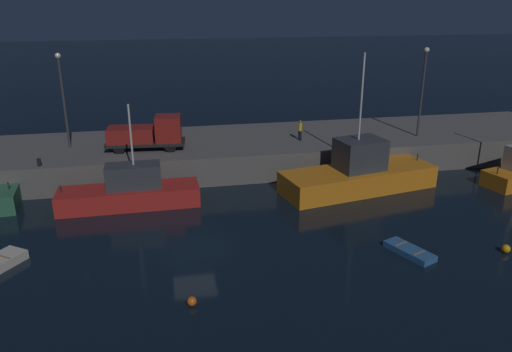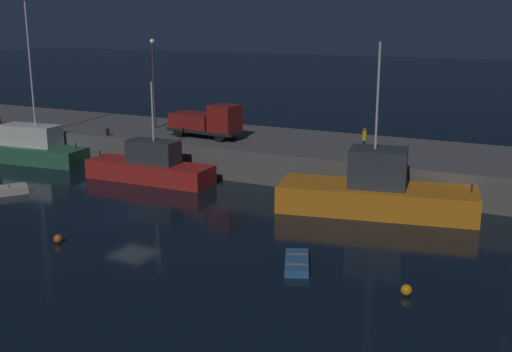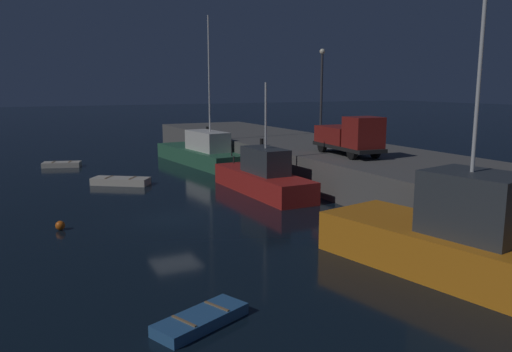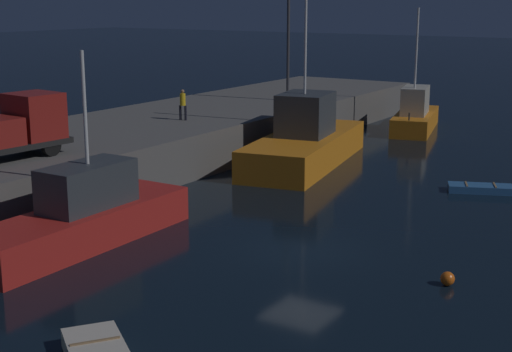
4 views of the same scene
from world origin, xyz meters
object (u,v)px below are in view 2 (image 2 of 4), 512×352
Objects in this scene: fishing_boat_blue at (150,167)px; mooring_buoy_mid at (406,290)px; fishing_trawler_red at (377,192)px; fishing_boat_white at (22,148)px; mooring_buoy_near at (58,239)px; dinghy_orange_near at (297,263)px; bollard_central at (108,132)px; lamp_post_west at (154,76)px; dockworker at (364,138)px; utility_truck at (208,122)px.

fishing_boat_blue reaches higher than mooring_buoy_mid.
fishing_boat_white is at bearing 178.02° from fishing_trawler_red.
mooring_buoy_near is (-13.49, -12.71, -1.02)m from fishing_trawler_red.
mooring_buoy_mid is at bearing -19.12° from fishing_boat_white.
dinghy_orange_near is (29.35, -11.13, -0.86)m from fishing_boat_white.
dinghy_orange_near is 26.01m from bollard_central.
fishing_boat_white is 27.90× the size of mooring_buoy_near.
mooring_buoy_near is 23.14m from lamp_post_west.
fishing_trawler_red is at bearing -66.22° from dockworker.
fishing_trawler_red is at bearing -8.23° from bollard_central.
fishing_boat_blue is 19.52× the size of mooring_buoy_mid.
utility_truck is (14.99, 4.99, 2.56)m from fishing_boat_white.
mooring_buoy_mid is 26.37m from utility_truck.
bollard_central is (-1.42, -4.58, -4.14)m from lamp_post_west.
utility_truck is at bearing 95.66° from mooring_buoy_near.
dinghy_orange_near is at bearing -48.29° from utility_truck.
fishing_trawler_red is 1.64× the size of lamp_post_west.
utility_truck is at bearing 158.53° from fishing_trawler_red.
dockworker is at bearing -4.81° from lamp_post_west.
bollard_central is (-6.39, 3.20, 1.52)m from fishing_boat_blue.
lamp_post_west is at bearing 163.44° from utility_truck.
fishing_trawler_red is at bearing 112.10° from mooring_buoy_mid.
bollard_central is at bearing 17.70° from fishing_boat_white.
utility_truck is at bearing 18.41° from fishing_boat_white.
fishing_trawler_red reaches higher than mooring_buoy_mid.
mooring_buoy_near is at bearing -39.24° from fishing_boat_white.
utility_truck is at bearing 19.07° from bollard_central.
fishing_trawler_red reaches higher than bollard_central.
dockworker is at bearing 1.37° from utility_truck.
mooring_buoy_mid is 0.08× the size of utility_truck.
fishing_boat_white reaches higher than fishing_boat_blue.
dockworker is (18.92, -1.59, -3.42)m from lamp_post_west.
fishing_boat_white is 31.40m from dinghy_orange_near.
fishing_boat_blue is 6.56m from utility_truck.
fishing_boat_white is 2.03× the size of utility_truck.
fishing_boat_white is at bearing 160.88° from mooring_buoy_mid.
mooring_buoy_mid is (4.48, -11.02, -1.00)m from fishing_trawler_red.
lamp_post_west reaches higher than bollard_central.
fishing_boat_white is (-30.34, 1.05, -0.21)m from fishing_trawler_red.
fishing_boat_blue reaches higher than dinghy_orange_near.
fishing_trawler_red is 26.75× the size of mooring_buoy_near.
dinghy_orange_near is (-0.99, -10.08, -1.07)m from fishing_trawler_red.
fishing_boat_white is at bearing 159.24° from dinghy_orange_near.
mooring_buoy_mid is 19.06m from dockworker.
fishing_trawler_red is at bearing -20.06° from lamp_post_west.
fishing_boat_white is (-13.59, 0.90, -0.01)m from fishing_boat_blue.
bollard_central reaches higher than mooring_buoy_near.
fishing_boat_white is 23.34× the size of bollard_central.
mooring_buoy_near is 0.84× the size of bollard_central.
fishing_trawler_red is at bearing 84.42° from dinghy_orange_near.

